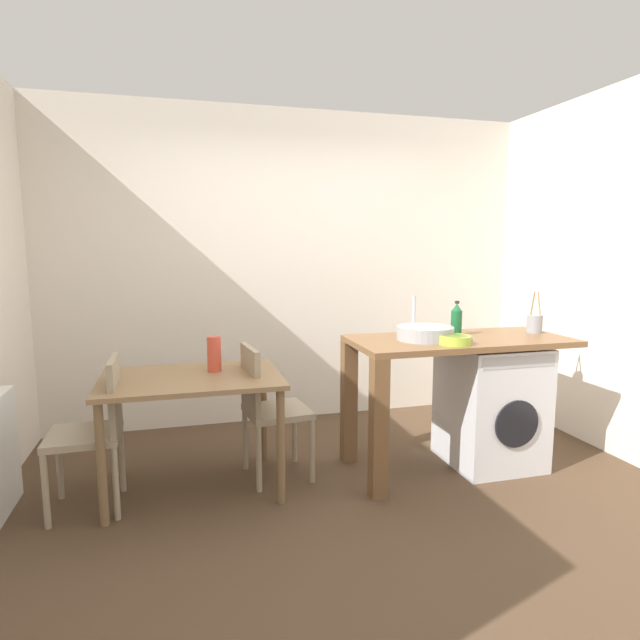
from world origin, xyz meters
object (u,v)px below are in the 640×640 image
object	(u,v)px
chair_opposite	(266,404)
mixing_bowl	(455,339)
chair_person_seat	(97,425)
vase	(214,354)
dining_table	(192,391)
bottle_tall_green	(456,320)
washing_machine	(490,404)
utensil_crock	(535,323)

from	to	relation	value
chair_opposite	mixing_bowl	bearing A→B (deg)	65.97
chair_person_seat	mixing_bowl	bearing A→B (deg)	-96.29
mixing_bowl	vase	distance (m)	1.55
dining_table	mixing_bowl	xyz separation A→B (m)	(1.64, -0.32, 0.31)
bottle_tall_green	washing_machine	bearing A→B (deg)	-23.50
chair_person_seat	washing_machine	distance (m)	2.60
mixing_bowl	utensil_crock	distance (m)	0.82
bottle_tall_green	mixing_bowl	world-z (taller)	bottle_tall_green
washing_machine	chair_opposite	bearing A→B (deg)	174.07
chair_opposite	mixing_bowl	distance (m)	1.30
washing_machine	utensil_crock	bearing A→B (deg)	8.10
chair_person_seat	bottle_tall_green	size ratio (longest dim) A/B	3.68
chair_person_seat	washing_machine	world-z (taller)	chair_person_seat
bottle_tall_green	chair_opposite	bearing A→B (deg)	177.38
dining_table	utensil_crock	world-z (taller)	utensil_crock
washing_machine	vase	world-z (taller)	vase
bottle_tall_green	mixing_bowl	bearing A→B (deg)	-120.97
dining_table	bottle_tall_green	size ratio (longest dim) A/B	4.50
chair_person_seat	dining_table	bearing A→B (deg)	-80.20
vase	bottle_tall_green	bearing A→B (deg)	-4.12
chair_person_seat	bottle_tall_green	distance (m)	2.42
chair_opposite	utensil_crock	size ratio (longest dim) A/B	3.00
washing_machine	bottle_tall_green	world-z (taller)	bottle_tall_green
chair_person_seat	utensil_crock	distance (m)	3.01
utensil_crock	vase	distance (m)	2.28
chair_opposite	utensil_crock	xyz separation A→B (m)	(1.95, -0.11, 0.48)
dining_table	utensil_crock	distance (m)	2.45
chair_person_seat	chair_opposite	world-z (taller)	same
utensil_crock	dining_table	bearing A→B (deg)	178.34
dining_table	washing_machine	size ratio (longest dim) A/B	1.28
chair_opposite	vase	bearing A→B (deg)	-106.96
mixing_bowl	utensil_crock	world-z (taller)	utensil_crock
vase	dining_table	bearing A→B (deg)	-146.31
dining_table	chair_person_seat	bearing A→B (deg)	-169.68
washing_machine	utensil_crock	xyz separation A→B (m)	(0.37, 0.05, 0.56)
vase	washing_machine	bearing A→B (deg)	-6.67
dining_table	washing_machine	bearing A→B (deg)	-3.42
bottle_tall_green	vase	bearing A→B (deg)	175.88
utensil_crock	vase	world-z (taller)	utensil_crock
chair_opposite	mixing_bowl	xyz separation A→B (m)	(1.16, -0.36, 0.44)
bottle_tall_green	chair_person_seat	bearing A→B (deg)	-178.08
vase	utensil_crock	bearing A→B (deg)	-4.29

